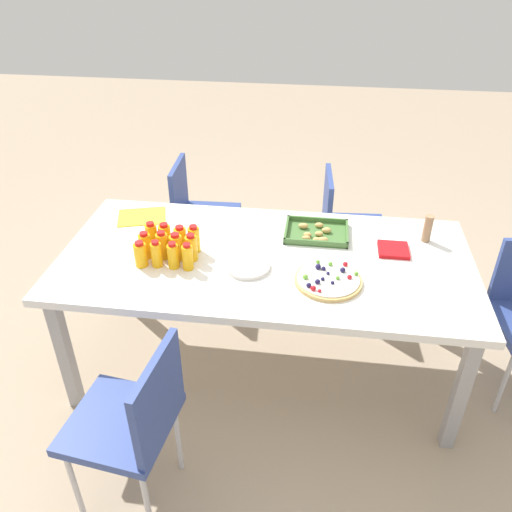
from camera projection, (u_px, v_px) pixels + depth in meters
ground_plane at (264, 364)px, 2.95m from camera, size 12.00×12.00×0.00m
party_table at (265, 266)px, 2.59m from camera, size 2.03×0.98×0.74m
chair_far_left at (198, 211)px, 3.45m from camera, size 0.42×0.42×0.83m
chair_near_left at (135, 418)px, 2.01m from camera, size 0.45×0.45×0.83m
chair_far_right at (344, 223)px, 3.31m from camera, size 0.43×0.43×0.83m
juice_bottle_0 at (141, 255)px, 2.45m from camera, size 0.06×0.06×0.13m
juice_bottle_1 at (156, 254)px, 2.45m from camera, size 0.05×0.05×0.14m
juice_bottle_2 at (173, 256)px, 2.44m from camera, size 0.05×0.05×0.14m
juice_bottle_3 at (188, 257)px, 2.43m from camera, size 0.05×0.05×0.14m
juice_bottle_4 at (145, 246)px, 2.51m from camera, size 0.06×0.06×0.14m
juice_bottle_5 at (162, 246)px, 2.51m from camera, size 0.06×0.06×0.15m
juice_bottle_6 at (176, 247)px, 2.50m from camera, size 0.06×0.06×0.14m
juice_bottle_7 at (191, 248)px, 2.49m from camera, size 0.06×0.06×0.14m
juice_bottle_8 at (152, 237)px, 2.57m from camera, size 0.06×0.06×0.15m
juice_bottle_9 at (165, 238)px, 2.57m from camera, size 0.06×0.06×0.15m
juice_bottle_10 at (180, 240)px, 2.56m from camera, size 0.06×0.06×0.14m
juice_bottle_11 at (194, 239)px, 2.55m from camera, size 0.06×0.06×0.15m
fruit_pizza at (328, 280)px, 2.36m from camera, size 0.31×0.31×0.05m
snack_tray at (316, 233)px, 2.72m from camera, size 0.33×0.26×0.04m
plate_stack at (248, 266)px, 2.46m from camera, size 0.21×0.21×0.02m
napkin_stack at (393, 250)px, 2.58m from camera, size 0.15×0.15×0.02m
cardboard_tube at (428, 229)px, 2.64m from camera, size 0.04×0.04×0.15m
paper_folder at (142, 217)px, 2.89m from camera, size 0.31×0.27×0.01m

